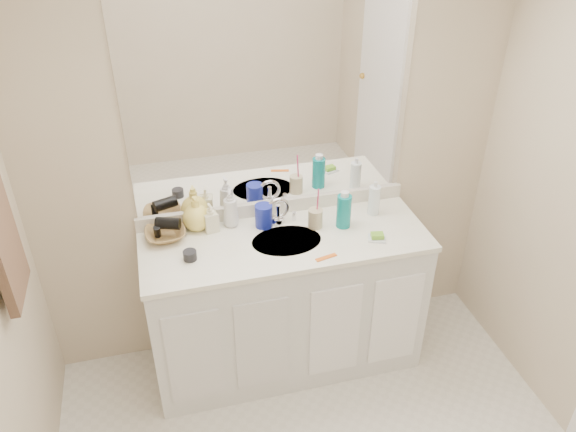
{
  "coord_description": "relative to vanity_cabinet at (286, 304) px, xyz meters",
  "views": [
    {
      "loc": [
        -0.6,
        -1.33,
        2.56
      ],
      "look_at": [
        0.0,
        0.97,
        1.05
      ],
      "focal_mm": 35.0,
      "sensor_mm": 36.0,
      "label": 1
    }
  ],
  "objects": [
    {
      "name": "soap_bottle_white",
      "position": [
        -0.25,
        0.2,
        0.56
      ],
      "size": [
        0.1,
        0.1,
        0.22
      ],
      "primitive_type": "imported",
      "rotation": [
        0.0,
        0.0,
        -0.17
      ],
      "color": "silver",
      "rests_on": "countertop"
    },
    {
      "name": "wall_back",
      "position": [
        0.0,
        0.28,
        0.77
      ],
      "size": [
        2.6,
        0.02,
        2.4
      ],
      "primitive_type": "cube",
      "color": "beige",
      "rests_on": "floor"
    },
    {
      "name": "countertop",
      "position": [
        0.0,
        0.0,
        0.44
      ],
      "size": [
        1.52,
        0.57,
        0.03
      ],
      "primitive_type": "cube",
      "color": "white",
      "rests_on": "vanity_cabinet"
    },
    {
      "name": "vanity_cabinet",
      "position": [
        0.0,
        0.0,
        0.0
      ],
      "size": [
        1.5,
        0.55,
        0.85
      ],
      "primitive_type": "cube",
      "color": "silver",
      "rests_on": "floor"
    },
    {
      "name": "tan_cup",
      "position": [
        0.18,
        0.07,
        0.51
      ],
      "size": [
        0.1,
        0.1,
        0.11
      ],
      "primitive_type": "cylinder",
      "rotation": [
        0.0,
        0.0,
        -0.43
      ],
      "color": "tan",
      "rests_on": "countertop"
    },
    {
      "name": "sink_basin",
      "position": [
        0.0,
        -0.02,
        0.44
      ],
      "size": [
        0.37,
        0.37,
        0.02
      ],
      "primitive_type": "cylinder",
      "color": "beige",
      "rests_on": "countertop"
    },
    {
      "name": "faucet",
      "position": [
        0.0,
        0.16,
        0.51
      ],
      "size": [
        0.02,
        0.02,
        0.11
      ],
      "primitive_type": "cylinder",
      "color": "silver",
      "rests_on": "countertop"
    },
    {
      "name": "mirror",
      "position": [
        0.0,
        0.27,
        1.14
      ],
      "size": [
        1.48,
        0.01,
        1.2
      ],
      "primitive_type": "cube",
      "color": "white",
      "rests_on": "wall_back"
    },
    {
      "name": "backsplash",
      "position": [
        0.0,
        0.26,
        0.5
      ],
      "size": [
        1.52,
        0.03,
        0.08
      ],
      "primitive_type": "cube",
      "color": "silver",
      "rests_on": "countertop"
    },
    {
      "name": "mouthwash_bottle",
      "position": [
        0.33,
        0.04,
        0.55
      ],
      "size": [
        0.1,
        0.1,
        0.19
      ],
      "primitive_type": "cylinder",
      "rotation": [
        0.0,
        0.0,
        -0.34
      ],
      "color": "#0A7F81",
      "rests_on": "countertop"
    },
    {
      "name": "soap_bottle_yellow",
      "position": [
        -0.44,
        0.22,
        0.55
      ],
      "size": [
        0.16,
        0.16,
        0.19
      ],
      "primitive_type": "imported",
      "rotation": [
        0.0,
        0.0,
        0.06
      ],
      "color": "#FDE462",
      "rests_on": "countertop"
    },
    {
      "name": "wicker_basket",
      "position": [
        -0.61,
        0.16,
        0.48
      ],
      "size": [
        0.22,
        0.22,
        0.05
      ],
      "primitive_type": "imported",
      "rotation": [
        0.0,
        0.0,
        0.05
      ],
      "color": "olive",
      "rests_on": "countertop"
    },
    {
      "name": "hair_dryer",
      "position": [
        -0.59,
        0.16,
        0.54
      ],
      "size": [
        0.14,
        0.1,
        0.06
      ],
      "primitive_type": "cylinder",
      "rotation": [
        0.0,
        1.57,
        -0.34
      ],
      "color": "black",
      "rests_on": "wicker_basket"
    },
    {
      "name": "blue_mug",
      "position": [
        -0.08,
        0.15,
        0.52
      ],
      "size": [
        0.12,
        0.12,
        0.13
      ],
      "primitive_type": "cylinder",
      "rotation": [
        0.0,
        0.0,
        -0.35
      ],
      "color": "#16229C",
      "rests_on": "countertop"
    },
    {
      "name": "clear_pump_bottle",
      "position": [
        0.54,
        0.12,
        0.54
      ],
      "size": [
        0.07,
        0.07,
        0.17
      ],
      "primitive_type": "cylinder",
      "rotation": [
        0.0,
        0.0,
        0.05
      ],
      "color": "white",
      "rests_on": "countertop"
    },
    {
      "name": "soap_bottle_cream",
      "position": [
        -0.37,
        0.18,
        0.54
      ],
      "size": [
        0.08,
        0.09,
        0.16
      ],
      "primitive_type": "imported",
      "rotation": [
        0.0,
        0.0,
        0.18
      ],
      "color": "#EDE6C1",
      "rests_on": "countertop"
    },
    {
      "name": "green_soap",
      "position": [
        0.46,
        -0.13,
        0.48
      ],
      "size": [
        0.07,
        0.06,
        0.02
      ],
      "primitive_type": "cube",
      "rotation": [
        0.0,
        0.0,
        -0.2
      ],
      "color": "#72B82C",
      "rests_on": "soap_dish"
    },
    {
      "name": "orange_comb",
      "position": [
        0.15,
        -0.22,
        0.46
      ],
      "size": [
        0.12,
        0.05,
        0.0
      ],
      "primitive_type": "cube",
      "rotation": [
        0.0,
        0.0,
        0.23
      ],
      "color": "orange",
      "rests_on": "countertop"
    },
    {
      "name": "soap_dish",
      "position": [
        0.46,
        -0.13,
        0.46
      ],
      "size": [
        0.11,
        0.1,
        0.01
      ],
      "primitive_type": "cube",
      "rotation": [
        0.0,
        0.0,
        -0.39
      ],
      "color": "silver",
      "rests_on": "countertop"
    },
    {
      "name": "toothbrush",
      "position": [
        0.19,
        0.07,
        0.6
      ],
      "size": [
        0.01,
        0.03,
        0.18
      ],
      "primitive_type": "cylinder",
      "rotation": [
        0.14,
        0.0,
        -0.09
      ],
      "color": "#E13B6F",
      "rests_on": "tan_cup"
    },
    {
      "name": "hand_towel",
      "position": [
        -1.25,
        -0.25,
        0.82
      ],
      "size": [
        0.04,
        0.32,
        0.55
      ],
      "primitive_type": "cube",
      "color": "#412E23",
      "rests_on": "towel_ring"
    },
    {
      "name": "dark_jar",
      "position": [
        -0.51,
        -0.06,
        0.48
      ],
      "size": [
        0.09,
        0.09,
        0.05
      ],
      "primitive_type": "cylinder",
      "rotation": [
        0.0,
        0.0,
        -0.35
      ],
      "color": "black",
      "rests_on": "countertop"
    }
  ]
}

